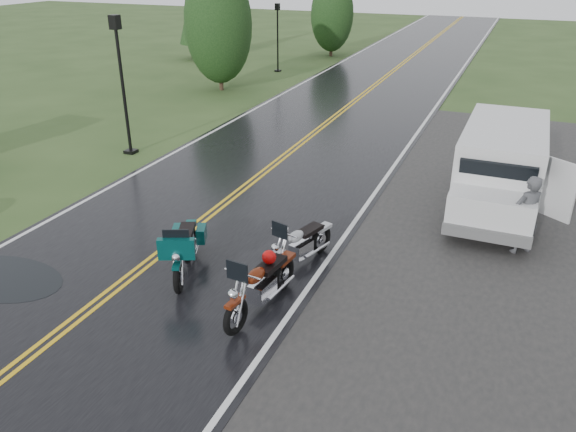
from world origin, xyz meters
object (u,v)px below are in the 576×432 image
object	(u,v)px
person_at_van	(526,216)
motorcycle_silver	(277,255)
motorcycle_teal	(177,265)
van_white	(456,188)
lamp_post_far_left	(278,38)
motorcycle_red	(235,303)
lamp_post_near_left	(123,87)

from	to	relation	value
person_at_van	motorcycle_silver	bearing A→B (deg)	-2.48
motorcycle_teal	person_at_van	distance (m)	8.05
van_white	lamp_post_far_left	distance (m)	21.99
motorcycle_teal	van_white	xyz separation A→B (m)	(4.86, 5.31, 0.46)
motorcycle_silver	motorcycle_red	bearing A→B (deg)	-72.04
motorcycle_red	person_at_van	bearing A→B (deg)	55.39
lamp_post_far_left	lamp_post_near_left	bearing A→B (deg)	-85.79
motorcycle_silver	lamp_post_far_left	distance (m)	24.02
lamp_post_far_left	van_white	bearing A→B (deg)	-54.73
motorcycle_red	motorcycle_teal	xyz separation A→B (m)	(-1.75, 0.81, -0.02)
motorcycle_teal	lamp_post_near_left	world-z (taller)	lamp_post_near_left
van_white	person_at_van	distance (m)	1.81
motorcycle_red	lamp_post_near_left	size ratio (longest dim) A/B	0.52
person_at_van	lamp_post_near_left	xyz separation A→B (m)	(-13.20, 2.56, 1.41)
van_white	person_at_van	world-z (taller)	van_white
lamp_post_near_left	lamp_post_far_left	distance (m)	16.07
person_at_van	lamp_post_far_left	size ratio (longest dim) A/B	0.49
motorcycle_teal	person_at_van	bearing A→B (deg)	12.30
lamp_post_far_left	person_at_van	bearing A→B (deg)	-52.26
van_white	motorcycle_red	bearing A→B (deg)	-116.37
motorcycle_silver	person_at_van	size ratio (longest dim) A/B	1.15
motorcycle_red	van_white	world-z (taller)	van_white
lamp_post_near_left	motorcycle_silver	bearing A→B (deg)	-35.70
van_white	lamp_post_near_left	distance (m)	11.74
motorcycle_silver	person_at_van	world-z (taller)	person_at_van
motorcycle_silver	lamp_post_near_left	size ratio (longest dim) A/B	0.47
lamp_post_near_left	lamp_post_far_left	bearing A→B (deg)	94.21
van_white	person_at_van	xyz separation A→B (m)	(1.69, -0.63, -0.19)
motorcycle_silver	lamp_post_far_left	world-z (taller)	lamp_post_far_left
person_at_van	van_white	bearing A→B (deg)	-58.33
motorcycle_silver	lamp_post_near_left	distance (m)	10.42
motorcycle_red	person_at_van	world-z (taller)	person_at_van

